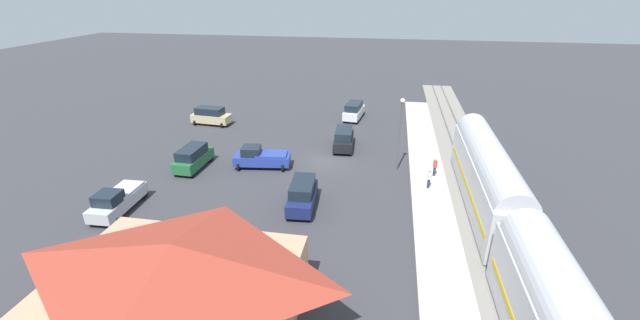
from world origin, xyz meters
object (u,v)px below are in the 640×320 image
object	(u,v)px
suv_black	(344,138)
light_pole_near_platform	(401,125)
station_building	(177,283)
pedestrian_on_platform	(429,177)
suv_tan	(211,116)
suv_white	(354,111)
pedestrian_waiting_far	(435,166)
pickup_silver	(117,200)
suv_navy	(302,194)
suv_green	(193,157)
pickup_blue	(261,157)

from	to	relation	value
suv_black	light_pole_near_platform	distance (m)	8.05
station_building	light_pole_near_platform	distance (m)	24.09
pedestrian_on_platform	suv_tan	size ratio (longest dim) A/B	0.34
suv_tan	suv_white	distance (m)	18.49
light_pole_near_platform	suv_black	bearing A→B (deg)	-38.02
pedestrian_waiting_far	pickup_silver	size ratio (longest dim) A/B	0.31
pedestrian_on_platform	pickup_silver	size ratio (longest dim) A/B	0.31
suv_navy	station_building	bearing A→B (deg)	73.82
suv_tan	suv_black	xyz separation A→B (m)	(-17.60, 5.11, 0.00)
pedestrian_waiting_far	suv_black	distance (m)	10.85
suv_tan	pickup_silver	bearing A→B (deg)	94.73
suv_green	pickup_silver	distance (m)	8.85
suv_tan	pickup_blue	world-z (taller)	suv_tan
pedestrian_waiting_far	pickup_silver	bearing A→B (deg)	22.58
pickup_blue	suv_white	bearing A→B (deg)	-113.83
suv_green	pickup_silver	xyz separation A→B (m)	(2.11, 8.59, -0.12)
station_building	pedestrian_waiting_far	world-z (taller)	station_building
station_building	suv_white	distance (m)	36.71
suv_white	suv_navy	bearing A→B (deg)	85.61
suv_navy	suv_white	bearing A→B (deg)	-94.39
pedestrian_waiting_far	suv_navy	size ratio (longest dim) A/B	0.34
pedestrian_waiting_far	pickup_silver	xyz separation A→B (m)	(24.95, 10.37, -0.25)
station_building	pedestrian_on_platform	world-z (taller)	station_building
suv_black	pickup_silver	distance (m)	22.69
suv_navy	light_pole_near_platform	bearing A→B (deg)	-131.47
suv_tan	pickup_blue	distance (m)	15.32
pickup_silver	suv_white	xyz separation A→B (m)	(-15.91, -26.77, 0.12)
station_building	pedestrian_on_platform	size ratio (longest dim) A/B	7.41
pedestrian_waiting_far	suv_white	world-z (taller)	suv_white
suv_green	pedestrian_waiting_far	bearing A→B (deg)	-175.54
pedestrian_on_platform	suv_black	world-z (taller)	suv_black
pedestrian_on_platform	pickup_blue	size ratio (longest dim) A/B	0.31
suv_black	station_building	bearing A→B (deg)	78.08
pedestrian_on_platform	suv_black	distance (m)	11.90
station_building	suv_tan	world-z (taller)	station_building
pedestrian_waiting_far	suv_tan	distance (m)	28.89
pedestrian_waiting_far	station_building	bearing A→B (deg)	53.79
suv_green	pickup_blue	size ratio (longest dim) A/B	0.88
pedestrian_on_platform	suv_green	bearing A→B (deg)	-1.95
suv_navy	suv_tan	size ratio (longest dim) A/B	1.00
pickup_silver	suv_green	bearing A→B (deg)	-103.81
suv_tan	light_pole_near_platform	bearing A→B (deg)	157.63
station_building	suv_green	distance (m)	19.95
station_building	suv_white	size ratio (longest dim) A/B	2.48
suv_navy	suv_black	bearing A→B (deg)	-97.59
suv_tan	suv_navy	bearing A→B (deg)	131.25
station_building	suv_green	bearing A→B (deg)	-65.38
suv_black	pickup_blue	world-z (taller)	suv_black
pedestrian_waiting_far	pickup_blue	size ratio (longest dim) A/B	0.31
pedestrian_waiting_far	suv_white	xyz separation A→B (m)	(9.04, -16.40, -0.13)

